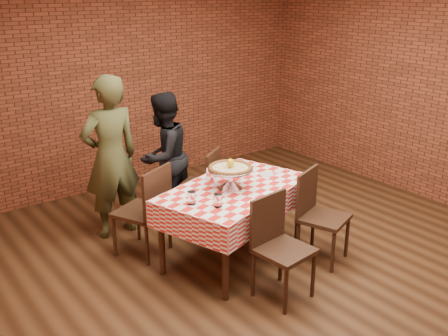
{
  "coord_description": "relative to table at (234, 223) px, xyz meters",
  "views": [
    {
      "loc": [
        -3.03,
        -3.11,
        2.59
      ],
      "look_at": [
        -0.24,
        0.59,
        0.93
      ],
      "focal_mm": 40.95,
      "sensor_mm": 36.0,
      "label": 1
    }
  ],
  "objects": [
    {
      "name": "condiment_caddy",
      "position": [
        -0.05,
        0.3,
        0.45
      ],
      "size": [
        0.12,
        0.12,
        0.13
      ],
      "primitive_type": "cube",
      "rotation": [
        0.0,
        0.0,
        0.55
      ],
      "color": "silver",
      "rests_on": "tablecloth"
    },
    {
      "name": "side_plate",
      "position": [
        0.47,
        0.06,
        0.39
      ],
      "size": [
        0.19,
        0.19,
        0.01
      ],
      "primitive_type": "cylinder",
      "rotation": [
        0.0,
        0.0,
        0.3
      ],
      "color": "white",
      "rests_on": "tablecloth"
    },
    {
      "name": "table",
      "position": [
        0.0,
        0.0,
        0.0
      ],
      "size": [
        1.69,
        1.3,
        0.75
      ],
      "primitive_type": "cube",
      "rotation": [
        0.0,
        0.0,
        0.3
      ],
      "color": "#392213",
      "rests_on": "ground"
    },
    {
      "name": "lemon",
      "position": [
        -0.05,
        0.01,
        0.64
      ],
      "size": [
        0.07,
        0.07,
        0.09
      ],
      "primitive_type": "ellipsoid",
      "rotation": [
        0.0,
        0.0,
        -0.06
      ],
      "color": "yellow",
      "rests_on": "pizza"
    },
    {
      "name": "chair_near_right",
      "position": [
        0.67,
        -0.57,
        0.08
      ],
      "size": [
        0.55,
        0.55,
        0.91
      ],
      "primitive_type": null,
      "rotation": [
        0.0,
        0.0,
        0.34
      ],
      "color": "#392213",
      "rests_on": "ground"
    },
    {
      "name": "back_wall",
      "position": [
        0.19,
        2.52,
        1.08
      ],
      "size": [
        5.5,
        0.0,
        5.5
      ],
      "primitive_type": "plane",
      "rotation": [
        1.57,
        0.0,
        0.0
      ],
      "color": "brown",
      "rests_on": "ground"
    },
    {
      "name": "sweetener_packet_b",
      "position": [
        0.6,
        0.06,
        0.39
      ],
      "size": [
        0.05,
        0.04,
        0.0
      ],
      "primitive_type": "cube",
      "rotation": [
        0.0,
        0.0,
        -0.15
      ],
      "color": "white",
      "rests_on": "tablecloth"
    },
    {
      "name": "sweetener_packet_a",
      "position": [
        0.61,
        0.01,
        0.39
      ],
      "size": [
        0.06,
        0.05,
        0.0
      ],
      "primitive_type": "cube",
      "rotation": [
        0.0,
        0.0,
        0.25
      ],
      "color": "white",
      "rests_on": "tablecloth"
    },
    {
      "name": "water_glass_right",
      "position": [
        -0.56,
        -0.09,
        0.44
      ],
      "size": [
        0.09,
        0.09,
        0.12
      ],
      "primitive_type": "cylinder",
      "rotation": [
        0.0,
        0.0,
        0.3
      ],
      "color": "white",
      "rests_on": "tablecloth"
    },
    {
      "name": "chair_far_left",
      "position": [
        -0.68,
        0.64,
        0.1
      ],
      "size": [
        0.61,
        0.61,
        0.94
      ],
      "primitive_type": null,
      "rotation": [
        0.0,
        0.0,
        3.58
      ],
      "color": "#392213",
      "rests_on": "ground"
    },
    {
      "name": "ground",
      "position": [
        0.19,
        -0.48,
        -0.38
      ],
      "size": [
        6.0,
        6.0,
        0.0
      ],
      "primitive_type": "plane",
      "color": "black",
      "rests_on": "ground"
    },
    {
      "name": "tablecloth",
      "position": [
        0.0,
        0.0,
        0.25
      ],
      "size": [
        1.73,
        1.34,
        0.26
      ],
      "primitive_type": null,
      "rotation": [
        0.0,
        0.0,
        0.3
      ],
      "color": "red",
      "rests_on": "table"
    },
    {
      "name": "pizza",
      "position": [
        -0.05,
        0.01,
        0.58
      ],
      "size": [
        0.45,
        0.45,
        0.03
      ],
      "primitive_type": "cylinder",
      "rotation": [
        0.0,
        0.0,
        -0.06
      ],
      "color": "beige",
      "rests_on": "pizza_stand"
    },
    {
      "name": "chair_near_left",
      "position": [
        -0.09,
        -0.81,
        0.08
      ],
      "size": [
        0.48,
        0.48,
        0.91
      ],
      "primitive_type": null,
      "rotation": [
        0.0,
        0.0,
        0.11
      ],
      "color": "#392213",
      "rests_on": "ground"
    },
    {
      "name": "pizza_stand",
      "position": [
        -0.05,
        0.01,
        0.48
      ],
      "size": [
        0.47,
        0.47,
        0.2
      ],
      "primitive_type": null,
      "rotation": [
        0.0,
        0.0,
        -0.06
      ],
      "color": "silver",
      "rests_on": "tablecloth"
    },
    {
      "name": "diner_olive",
      "position": [
        -0.72,
        1.21,
        0.51
      ],
      "size": [
        0.65,
        0.44,
        1.76
      ],
      "primitive_type": "imported",
      "rotation": [
        0.0,
        0.0,
        3.17
      ],
      "color": "#404322",
      "rests_on": "ground"
    },
    {
      "name": "chair_far_right",
      "position": [
        0.19,
        0.9,
        0.06
      ],
      "size": [
        0.54,
        0.54,
        0.87
      ],
      "primitive_type": null,
      "rotation": [
        0.0,
        0.0,
        3.72
      ],
      "color": "#392213",
      "rests_on": "ground"
    },
    {
      "name": "diner_black",
      "position": [
        -0.04,
        1.27,
        0.37
      ],
      "size": [
        0.88,
        0.8,
        1.49
      ],
      "primitive_type": "imported",
      "rotation": [
        0.0,
        0.0,
        3.54
      ],
      "color": "black",
      "rests_on": "ground"
    },
    {
      "name": "water_glass_left",
      "position": [
        -0.41,
        -0.28,
        0.44
      ],
      "size": [
        0.09,
        0.09,
        0.12
      ],
      "primitive_type": "cylinder",
      "rotation": [
        0.0,
        0.0,
        0.3
      ],
      "color": "white",
      "rests_on": "tablecloth"
    }
  ]
}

